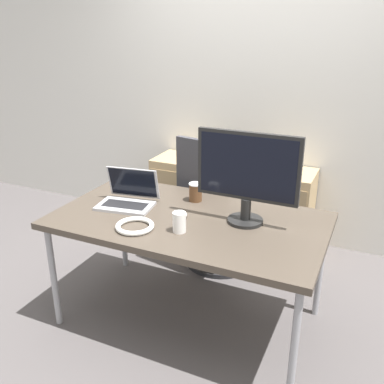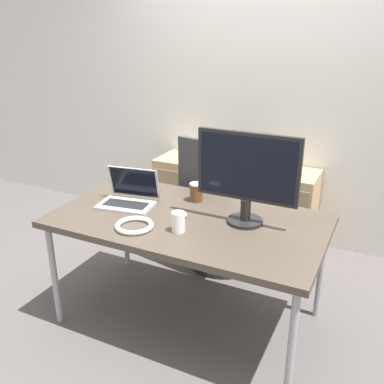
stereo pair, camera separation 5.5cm
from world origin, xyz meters
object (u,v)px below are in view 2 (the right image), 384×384
(cabinet_right, at_px, (287,212))
(cable_coil, at_px, (134,225))
(coffee_cup_white, at_px, (178,222))
(office_chair, at_px, (218,219))
(coffee_cup_brown, at_px, (196,192))
(cabinet_left, at_px, (185,194))
(mouse, at_px, (183,215))
(monitor, at_px, (247,175))
(laptop_center, at_px, (129,197))

(cabinet_right, height_order, cable_coil, cable_coil)
(cabinet_right, bearing_deg, coffee_cup_white, -102.25)
(office_chair, xyz_separation_m, coffee_cup_brown, (0.02, -0.44, 0.39))
(cabinet_left, height_order, coffee_cup_brown, coffee_cup_brown)
(office_chair, bearing_deg, coffee_cup_brown, -87.05)
(office_chair, height_order, cable_coil, office_chair)
(mouse, relative_size, cable_coil, 0.32)
(cabinet_left, xyz_separation_m, mouse, (0.60, -1.21, 0.40))
(cabinet_right, relative_size, cable_coil, 3.16)
(office_chair, bearing_deg, monitor, -55.64)
(coffee_cup_white, bearing_deg, coffee_cup_brown, 102.77)
(monitor, height_order, coffee_cup_white, monitor)
(office_chair, xyz_separation_m, cable_coil, (-0.12, -0.96, 0.34))
(cabinet_right, xyz_separation_m, coffee_cup_brown, (-0.40, -0.94, 0.44))
(cabinet_right, relative_size, monitor, 1.17)
(cable_coil, bearing_deg, coffee_cup_brown, 74.24)
(mouse, xyz_separation_m, cable_coil, (-0.19, -0.24, -0.00))
(coffee_cup_brown, height_order, cable_coil, coffee_cup_brown)
(coffee_cup_brown, xyz_separation_m, cable_coil, (-0.15, -0.52, -0.05))
(laptop_center, height_order, cable_coil, laptop_center)
(coffee_cup_white, bearing_deg, office_chair, 97.96)
(laptop_center, distance_m, coffee_cup_brown, 0.44)
(cabinet_right, xyz_separation_m, laptop_center, (-0.77, -1.18, 0.43))
(cabinet_left, bearing_deg, laptop_center, -80.63)
(cabinet_left, height_order, mouse, mouse)
(cabinet_left, relative_size, laptop_center, 1.87)
(cabinet_right, bearing_deg, office_chair, -130.70)
(mouse, bearing_deg, coffee_cup_brown, 98.47)
(laptop_center, xyz_separation_m, coffee_cup_brown, (0.37, 0.24, 0.01))
(laptop_center, xyz_separation_m, cable_coil, (0.22, -0.28, -0.03))
(office_chair, height_order, monitor, monitor)
(monitor, distance_m, mouse, 0.47)
(cabinet_left, height_order, cable_coil, cable_coil)
(coffee_cup_white, height_order, coffee_cup_brown, coffee_cup_brown)
(laptop_center, height_order, coffee_cup_white, laptop_center)
(laptop_center, relative_size, coffee_cup_white, 3.21)
(laptop_center, bearing_deg, cable_coil, -51.35)
(office_chair, relative_size, cable_coil, 4.85)
(cabinet_right, bearing_deg, mouse, -106.60)
(monitor, height_order, cable_coil, monitor)
(office_chair, bearing_deg, cabinet_right, 49.30)
(laptop_center, bearing_deg, mouse, -4.58)
(office_chair, relative_size, coffee_cup_white, 9.23)
(cable_coil, bearing_deg, mouse, 52.28)
(laptop_center, relative_size, monitor, 0.63)
(office_chair, relative_size, mouse, 15.31)
(laptop_center, distance_m, cable_coil, 0.36)
(laptop_center, height_order, mouse, laptop_center)
(cabinet_left, relative_size, coffee_cup_brown, 5.79)
(cabinet_right, xyz_separation_m, cable_coil, (-0.55, -1.46, 0.40))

